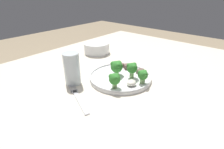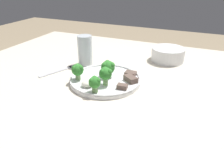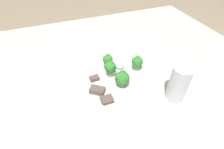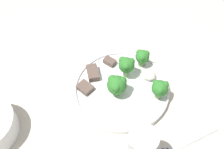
{
  "view_description": "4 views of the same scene",
  "coord_description": "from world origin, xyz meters",
  "px_view_note": "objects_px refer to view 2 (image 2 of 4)",
  "views": [
    {
      "loc": [
        -0.54,
        -0.37,
        1.06
      ],
      "look_at": [
        -0.06,
        0.04,
        0.74
      ],
      "focal_mm": 28.0,
      "sensor_mm": 36.0,
      "label": 1
    },
    {
      "loc": [
        0.27,
        -0.61,
        1.07
      ],
      "look_at": [
        -0.01,
        0.02,
        0.75
      ],
      "focal_mm": 35.0,
      "sensor_mm": 36.0,
      "label": 2
    },
    {
      "loc": [
        0.15,
        0.43,
        1.16
      ],
      "look_at": [
        -0.01,
        0.01,
        0.76
      ],
      "focal_mm": 28.0,
      "sensor_mm": 36.0,
      "label": 3
    },
    {
      "loc": [
        -0.27,
        0.34,
        1.31
      ],
      "look_at": [
        -0.01,
        0.03,
        0.77
      ],
      "focal_mm": 42.0,
      "sensor_mm": 36.0,
      "label": 4
    }
  ],
  "objects_px": {
    "drinking_glass": "(85,52)",
    "fork": "(62,70)",
    "dinner_plate": "(105,80)",
    "cream_bowl": "(168,55)"
  },
  "relations": [
    {
      "from": "dinner_plate",
      "to": "cream_bowl",
      "type": "relative_size",
      "value": 1.76
    },
    {
      "from": "dinner_plate",
      "to": "fork",
      "type": "relative_size",
      "value": 1.33
    },
    {
      "from": "fork",
      "to": "cream_bowl",
      "type": "height_order",
      "value": "cream_bowl"
    },
    {
      "from": "fork",
      "to": "drinking_glass",
      "type": "bearing_deg",
      "value": 59.61
    },
    {
      "from": "drinking_glass",
      "to": "fork",
      "type": "bearing_deg",
      "value": -120.39
    },
    {
      "from": "dinner_plate",
      "to": "fork",
      "type": "bearing_deg",
      "value": 173.73
    },
    {
      "from": "dinner_plate",
      "to": "drinking_glass",
      "type": "xyz_separation_m",
      "value": [
        -0.15,
        0.12,
        0.05
      ]
    },
    {
      "from": "cream_bowl",
      "to": "drinking_glass",
      "type": "bearing_deg",
      "value": -149.68
    },
    {
      "from": "fork",
      "to": "drinking_glass",
      "type": "height_order",
      "value": "drinking_glass"
    },
    {
      "from": "cream_bowl",
      "to": "drinking_glass",
      "type": "relative_size",
      "value": 1.15
    }
  ]
}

